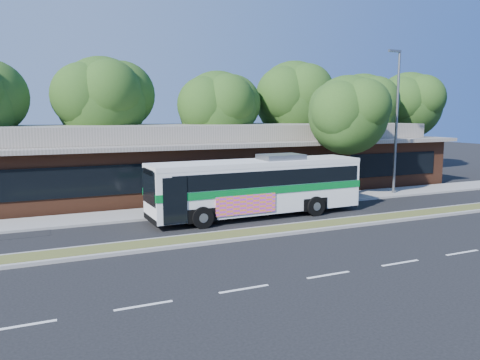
{
  "coord_description": "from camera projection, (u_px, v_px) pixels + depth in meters",
  "views": [
    {
      "loc": [
        -11.53,
        -17.1,
        5.16
      ],
      "look_at": [
        -2.43,
        3.29,
        2.0
      ],
      "focal_mm": 35.0,
      "sensor_mm": 36.0,
      "label": 1
    }
  ],
  "objects": [
    {
      "name": "tree_bg_f",
      "position": [
        411.0,
        104.0,
        42.83
      ],
      "size": [
        6.69,
        6.0,
        8.92
      ],
      "color": "black",
      "rests_on": "ground"
    },
    {
      "name": "tree_bg_c",
      "position": [
        222.0,
        108.0,
        34.3
      ],
      "size": [
        6.24,
        5.6,
        8.26
      ],
      "color": "black",
      "rests_on": "ground"
    },
    {
      "name": "tree_bg_b",
      "position": [
        108.0,
        99.0,
        31.92
      ],
      "size": [
        6.69,
        6.0,
        9.0
      ],
      "color": "black",
      "rests_on": "ground"
    },
    {
      "name": "tree_bg_d",
      "position": [
        298.0,
        98.0,
        37.95
      ],
      "size": [
        6.91,
        6.2,
        9.37
      ],
      "color": "black",
      "rests_on": "ground"
    },
    {
      "name": "sidewalk",
      "position": [
        257.0,
        204.0,
        26.62
      ],
      "size": [
        44.0,
        2.6,
        0.12
      ],
      "primitive_type": "cube",
      "color": "gray",
      "rests_on": "ground"
    },
    {
      "name": "sidewalk_tree",
      "position": [
        352.0,
        113.0,
        28.38
      ],
      "size": [
        5.32,
        4.77,
        7.47
      ],
      "color": "black",
      "rests_on": "ground"
    },
    {
      "name": "ground",
      "position": [
        320.0,
        231.0,
        20.84
      ],
      "size": [
        120.0,
        120.0,
        0.0
      ],
      "primitive_type": "plane",
      "color": "black",
      "rests_on": "ground"
    },
    {
      "name": "tree_bg_e",
      "position": [
        365.0,
        107.0,
        39.54
      ],
      "size": [
        6.47,
        5.8,
        8.5
      ],
      "color": "black",
      "rests_on": "ground"
    },
    {
      "name": "transit_bus",
      "position": [
        258.0,
        183.0,
        23.54
      ],
      "size": [
        11.16,
        2.82,
        3.11
      ],
      "rotation": [
        0.0,
        0.0,
        0.03
      ],
      "color": "white",
      "rests_on": "ground"
    },
    {
      "name": "plaza_building",
      "position": [
        215.0,
        158.0,
        32.28
      ],
      "size": [
        33.2,
        11.2,
        4.45
      ],
      "color": "#572C1B",
      "rests_on": "ground"
    },
    {
      "name": "median_strip",
      "position": [
        313.0,
        226.0,
        21.37
      ],
      "size": [
        26.0,
        1.1,
        0.15
      ],
      "primitive_type": "cube",
      "color": "#4D5624",
      "rests_on": "ground"
    },
    {
      "name": "lamp_post",
      "position": [
        396.0,
        118.0,
        29.43
      ],
      "size": [
        0.93,
        0.18,
        9.07
      ],
      "color": "slate",
      "rests_on": "ground"
    }
  ]
}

